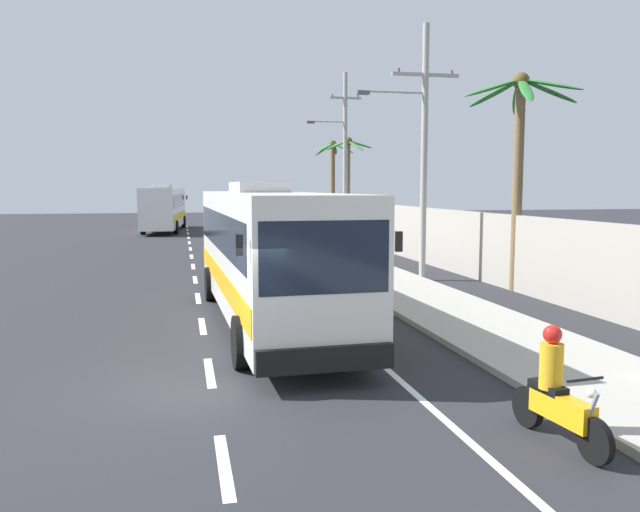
# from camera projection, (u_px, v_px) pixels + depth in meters

# --- Properties ---
(ground_plane) EXTENTS (160.00, 160.00, 0.00)m
(ground_plane) POSITION_uv_depth(u_px,v_px,m) (212.00, 388.00, 11.25)
(ground_plane) COLOR #28282D
(sidewalk_kerb) EXTENTS (3.20, 90.00, 0.14)m
(sidewalk_kerb) POSITION_uv_depth(u_px,v_px,m) (395.00, 286.00, 22.40)
(sidewalk_kerb) COLOR #A8A399
(sidewalk_kerb) RESTS_ON ground
(lane_markings) EXTENTS (3.52, 71.00, 0.01)m
(lane_markings) POSITION_uv_depth(u_px,v_px,m) (249.00, 275.00, 25.77)
(lane_markings) COLOR white
(lane_markings) RESTS_ON ground
(boundary_wall) EXTENTS (0.24, 60.00, 2.57)m
(boundary_wall) POSITION_uv_depth(u_px,v_px,m) (451.00, 240.00, 26.95)
(boundary_wall) COLOR #9E998E
(boundary_wall) RESTS_ON ground
(coach_bus_foreground) EXTENTS (3.15, 12.16, 3.65)m
(coach_bus_foreground) POSITION_uv_depth(u_px,v_px,m) (267.00, 249.00, 16.62)
(coach_bus_foreground) COLOR silver
(coach_bus_foreground) RESTS_ON ground
(coach_bus_far_lane) EXTENTS (3.60, 12.62, 3.72)m
(coach_bus_far_lane) POSITION_uv_depth(u_px,v_px,m) (164.00, 207.00, 51.23)
(coach_bus_far_lane) COLOR white
(coach_bus_far_lane) RESTS_ON ground
(motorcycle_beside_bus) EXTENTS (0.56, 1.96, 1.63)m
(motorcycle_beside_bus) POSITION_uv_depth(u_px,v_px,m) (301.00, 260.00, 25.15)
(motorcycle_beside_bus) COLOR black
(motorcycle_beside_bus) RESTS_ON ground
(motorcycle_trailing) EXTENTS (0.56, 1.96, 1.62)m
(motorcycle_trailing) POSITION_uv_depth(u_px,v_px,m) (557.00, 396.00, 8.78)
(motorcycle_trailing) COLOR black
(motorcycle_trailing) RESTS_ON ground
(pedestrian_midwalk) EXTENTS (0.36, 0.36, 1.55)m
(pedestrian_midwalk) POSITION_uv_depth(u_px,v_px,m) (339.00, 242.00, 30.30)
(pedestrian_midwalk) COLOR #2D7A47
(pedestrian_midwalk) RESTS_ON sidewalk_kerb
(utility_pole_mid) EXTENTS (3.88, 0.24, 9.44)m
(utility_pole_mid) POSITION_uv_depth(u_px,v_px,m) (422.00, 146.00, 23.69)
(utility_pole_mid) COLOR #9E9E99
(utility_pole_mid) RESTS_ON ground
(utility_pole_far) EXTENTS (3.18, 0.24, 10.02)m
(utility_pole_far) POSITION_uv_depth(u_px,v_px,m) (344.00, 156.00, 36.85)
(utility_pole_far) COLOR #9E9E99
(utility_pole_far) RESTS_ON ground
(palm_nearest) EXTENTS (4.01, 3.64, 7.27)m
(palm_nearest) POSITION_uv_depth(u_px,v_px,m) (519.00, 141.00, 21.29)
(palm_nearest) COLOR brown
(palm_nearest) RESTS_ON ground
(palm_second) EXTENTS (3.06, 2.89, 6.66)m
(palm_second) POSITION_uv_depth(u_px,v_px,m) (348.00, 169.00, 40.41)
(palm_second) COLOR brown
(palm_second) RESTS_ON ground
(palm_third) EXTENTS (3.07, 3.17, 7.02)m
(palm_third) POSITION_uv_depth(u_px,v_px,m) (333.00, 172.00, 48.25)
(palm_third) COLOR brown
(palm_third) RESTS_ON ground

